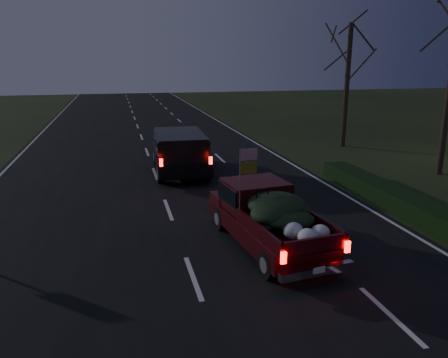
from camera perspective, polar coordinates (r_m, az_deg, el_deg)
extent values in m
plane|color=black|center=(10.63, -4.04, -12.80)|extent=(120.00, 120.00, 0.00)
cube|color=black|center=(10.63, -4.04, -12.75)|extent=(14.00, 120.00, 0.02)
cube|color=black|center=(16.10, 22.40, -2.86)|extent=(1.00, 10.00, 0.60)
cylinder|color=black|center=(26.69, 15.74, 11.54)|extent=(0.28, 0.28, 7.00)
cube|color=#3E080D|center=(12.18, 5.61, -6.21)|extent=(2.34, 4.75, 0.50)
cube|color=#3E080D|center=(12.66, 4.07, -2.05)|extent=(1.85, 1.65, 0.82)
cube|color=black|center=(12.63, 4.08, -1.66)|extent=(1.93, 1.57, 0.50)
cube|color=#3E080D|center=(11.11, 8.33, -6.97)|extent=(1.97, 2.73, 0.05)
ellipsoid|color=black|center=(11.36, 7.52, -4.21)|extent=(1.64, 1.80, 0.55)
cylinder|color=gray|center=(11.44, 2.07, -0.58)|extent=(0.03, 0.03, 1.83)
cube|color=red|center=(11.35, 3.26, 3.22)|extent=(0.47, 0.07, 0.31)
cube|color=gold|center=(11.43, 3.24, 1.43)|extent=(0.47, 0.07, 0.31)
cube|color=black|center=(20.04, -5.80, 2.79)|extent=(2.41, 5.35, 0.66)
cube|color=black|center=(19.62, -5.78, 4.75)|extent=(2.22, 3.92, 0.88)
cube|color=black|center=(19.61, -5.79, 5.00)|extent=(2.33, 3.82, 0.53)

